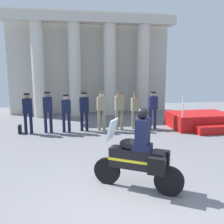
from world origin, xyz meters
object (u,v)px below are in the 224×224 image
officer_in_row_0 (28,110)px  officer_in_row_2 (66,110)px  officer_in_row_3 (84,108)px  motorcycle_with_rider (140,156)px  reviewing_stand (200,121)px  officer_in_row_6 (136,108)px  officer_in_row_1 (48,109)px  officer_in_row_5 (119,107)px  briefcase_on_ground (20,129)px  officer_in_row_4 (102,108)px  officer_in_row_7 (153,107)px

officer_in_row_0 → officer_in_row_2: officer_in_row_0 is taller
officer_in_row_3 → motorcycle_with_rider: motorcycle_with_rider is taller
reviewing_stand → officer_in_row_6: officer_in_row_6 is taller
officer_in_row_0 → officer_in_row_1: bearing=173.4°
officer_in_row_3 → officer_in_row_6: bearing=175.0°
officer_in_row_5 → motorcycle_with_rider: size_ratio=0.91×
officer_in_row_6 → briefcase_on_ground: 5.08m
officer_in_row_4 → briefcase_on_ground: (-3.46, 0.11, -0.83)m
officer_in_row_1 → officer_in_row_2: (0.76, -0.05, -0.08)m
officer_in_row_0 → motorcycle_with_rider: size_ratio=0.90×
briefcase_on_ground → officer_in_row_5: bearing=-1.3°
officer_in_row_2 → officer_in_row_5: (2.31, 0.06, 0.07)m
officer_in_row_0 → officer_in_row_3: 2.34m
officer_in_row_0 → officer_in_row_7: (5.40, -0.11, -0.01)m
officer_in_row_5 → officer_in_row_6: (0.76, 0.08, -0.07)m
officer_in_row_6 → briefcase_on_ground: size_ratio=4.49×
officer_in_row_2 → officer_in_row_0: bearing=-7.9°
officer_in_row_5 → briefcase_on_ground: bearing=-6.9°
officer_in_row_7 → motorcycle_with_rider: 5.88m
reviewing_stand → officer_in_row_3: (-5.28, 0.38, 0.67)m
officer_in_row_0 → officer_in_row_4: officer_in_row_4 is taller
officer_in_row_3 → officer_in_row_7: 3.07m
officer_in_row_5 → officer_in_row_7: size_ratio=1.03×
officer_in_row_1 → officer_in_row_3: (1.52, 0.06, -0.03)m
officer_in_row_6 → briefcase_on_ground: bearing=-5.8°
officer_in_row_1 → officer_in_row_6: (3.84, 0.08, -0.08)m
reviewing_stand → officer_in_row_4: bearing=176.0°
reviewing_stand → officer_in_row_7: bearing=174.1°
briefcase_on_ground → officer_in_row_3: bearing=-0.9°
briefcase_on_ground → motorcycle_with_rider: bearing=-57.8°
reviewing_stand → officer_in_row_0: bearing=177.5°
officer_in_row_1 → officer_in_row_5: officer_in_row_1 is taller
reviewing_stand → officer_in_row_4: 4.59m
reviewing_stand → briefcase_on_ground: (-7.98, 0.42, -0.15)m
reviewing_stand → officer_in_row_2: officer_in_row_2 is taller
officer_in_row_5 → briefcase_on_ground: 4.34m
officer_in_row_1 → officer_in_row_3: bearing=176.6°
officer_in_row_0 → officer_in_row_4: bearing=174.0°
motorcycle_with_rider → officer_in_row_6: bearing=-72.5°
officer_in_row_4 → officer_in_row_6: size_ratio=1.06×
reviewing_stand → officer_in_row_3: bearing=175.9°
officer_in_row_0 → officer_in_row_3: bearing=175.5°
officer_in_row_4 → motorcycle_with_rider: size_ratio=0.90×
officer_in_row_4 → officer_in_row_6: officer_in_row_4 is taller
reviewing_stand → officer_in_row_6: size_ratio=1.65×
officer_in_row_5 → officer_in_row_6: bearing=-179.9°
officer_in_row_4 → officer_in_row_7: officer_in_row_4 is taller
officer_in_row_4 → officer_in_row_6: bearing=177.7°
officer_in_row_0 → briefcase_on_ground: officer_in_row_0 is taller
officer_in_row_7 → motorcycle_with_rider: bearing=62.2°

